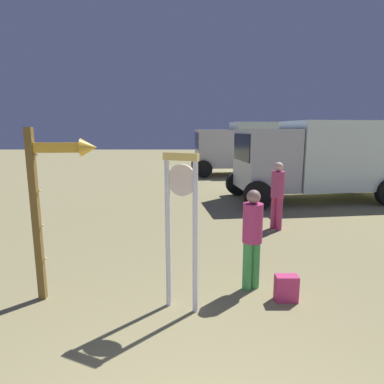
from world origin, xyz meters
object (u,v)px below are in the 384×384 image
(standing_clock, at_px, (181,215))
(arrow_sign, at_px, (55,187))
(person_distant, at_px, (277,192))
(backpack, at_px, (286,288))
(box_truck_far, at_px, (254,146))
(box_truck_near, at_px, (328,156))
(person_near_clock, at_px, (252,235))

(standing_clock, height_order, arrow_sign, arrow_sign)
(person_distant, bearing_deg, backpack, -101.69)
(person_distant, distance_m, box_truck_far, 10.62)
(standing_clock, height_order, person_distant, standing_clock)
(box_truck_near, bearing_deg, box_truck_far, 101.48)
(arrow_sign, relative_size, person_distant, 1.48)
(standing_clock, bearing_deg, person_near_clock, 28.93)
(backpack, bearing_deg, box_truck_far, 81.69)
(box_truck_near, bearing_deg, standing_clock, -123.81)
(person_distant, bearing_deg, person_near_clock, -110.53)
(backpack, distance_m, person_distant, 3.71)
(standing_clock, relative_size, backpack, 5.60)
(box_truck_far, bearing_deg, person_distant, -97.15)
(standing_clock, relative_size, person_distant, 1.29)
(backpack, bearing_deg, standing_clock, -172.18)
(standing_clock, xyz_separation_m, arrow_sign, (-1.79, 0.29, 0.32))
(box_truck_far, bearing_deg, standing_clock, -104.08)
(backpack, distance_m, box_truck_far, 14.29)
(person_near_clock, bearing_deg, person_distant, 69.47)
(person_near_clock, bearing_deg, box_truck_near, 60.29)
(backpack, bearing_deg, box_truck_near, 64.47)
(arrow_sign, relative_size, person_near_clock, 1.58)
(arrow_sign, distance_m, backpack, 3.64)
(person_near_clock, distance_m, box_truck_far, 13.94)
(backpack, bearing_deg, person_near_clock, 139.70)
(standing_clock, height_order, box_truck_far, box_truck_far)
(person_distant, relative_size, box_truck_far, 0.26)
(standing_clock, bearing_deg, backpack, 7.82)
(person_near_clock, distance_m, person_distant, 3.39)
(arrow_sign, distance_m, box_truck_far, 14.99)
(arrow_sign, relative_size, box_truck_near, 0.38)
(person_near_clock, xyz_separation_m, person_distant, (1.19, 3.18, 0.06))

